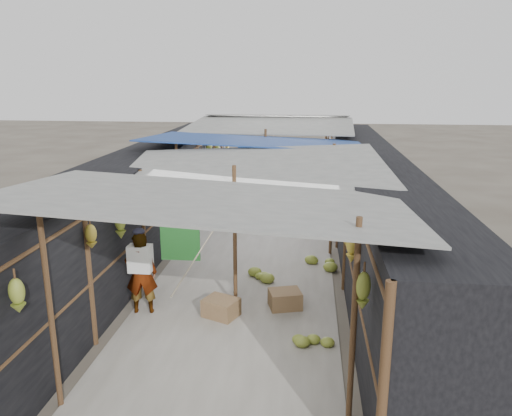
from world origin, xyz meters
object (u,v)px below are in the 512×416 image
at_px(crate_near, 221,308).
at_px(vendor_elderly, 141,273).
at_px(vendor_seated, 305,215).
at_px(shopper_blue, 242,190).
at_px(black_basin, 298,202).

xyz_separation_m(crate_near, vendor_elderly, (-1.40, 0.02, 0.58)).
relative_size(vendor_elderly, vendor_seated, 1.78).
xyz_separation_m(vendor_elderly, shopper_blue, (0.99, 5.84, 0.17)).
bearing_deg(shopper_blue, vendor_elderly, -128.04).
bearing_deg(black_basin, crate_near, -98.00).
relative_size(black_basin, vendor_elderly, 0.42).
bearing_deg(vendor_seated, shopper_blue, -128.45).
distance_m(black_basin, shopper_blue, 2.77).
bearing_deg(shopper_blue, crate_near, -114.45).
relative_size(vendor_elderly, shopper_blue, 0.81).
relative_size(black_basin, shopper_blue, 0.34).
bearing_deg(crate_near, vendor_elderly, -156.89).
relative_size(black_basin, vendor_seated, 0.74).
xyz_separation_m(crate_near, vendor_seated, (1.37, 5.28, 0.25)).
relative_size(crate_near, vendor_seated, 0.66).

